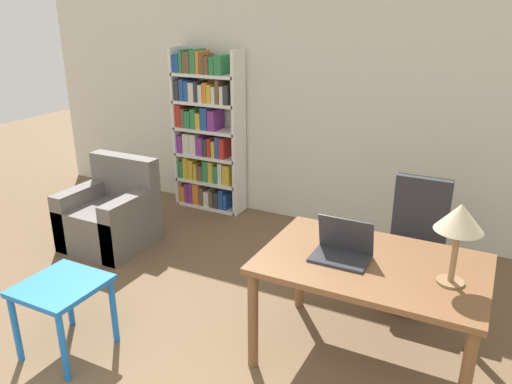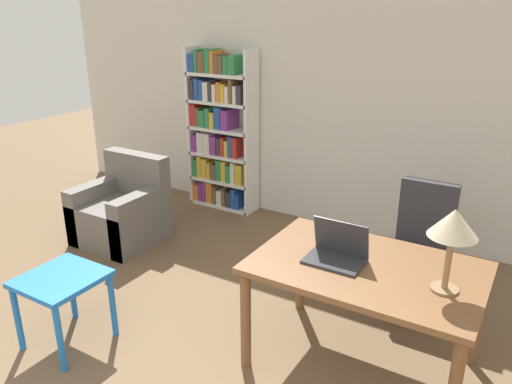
# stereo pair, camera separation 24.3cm
# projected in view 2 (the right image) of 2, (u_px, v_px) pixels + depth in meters

# --- Properties ---
(wall_back) EXTENTS (8.00, 0.06, 2.70)m
(wall_back) POSITION_uv_depth(u_px,v_px,m) (366.00, 106.00, 5.01)
(wall_back) COLOR silver
(wall_back) RESTS_ON ground_plane
(desk) EXTENTS (1.42, 0.94, 0.75)m
(desk) POSITION_uv_depth(u_px,v_px,m) (366.00, 279.00, 3.17)
(desk) COLOR brown
(desk) RESTS_ON ground_plane
(laptop) EXTENTS (0.37, 0.25, 0.26)m
(laptop) POSITION_uv_depth(u_px,v_px,m) (337.00, 252.00, 3.18)
(laptop) COLOR #2D2D33
(laptop) RESTS_ON desk
(table_lamp) EXTENTS (0.27, 0.27, 0.50)m
(table_lamp) POSITION_uv_depth(u_px,v_px,m) (453.00, 226.00, 2.73)
(table_lamp) COLOR olive
(table_lamp) RESTS_ON desk
(office_chair) EXTENTS (0.48, 0.48, 1.02)m
(office_chair) POSITION_uv_depth(u_px,v_px,m) (419.00, 252.00, 3.92)
(office_chair) COLOR black
(office_chair) RESTS_ON ground_plane
(side_table_blue) EXTENTS (0.51, 0.53, 0.54)m
(side_table_blue) POSITION_uv_depth(u_px,v_px,m) (63.00, 288.00, 3.47)
(side_table_blue) COLOR blue
(side_table_blue) RESTS_ON ground_plane
(armchair) EXTENTS (0.77, 0.75, 0.87)m
(armchair) POSITION_uv_depth(u_px,v_px,m) (122.00, 213.00, 5.13)
(armchair) COLOR #66605B
(armchair) RESTS_ON ground_plane
(bookshelf) EXTENTS (0.84, 0.28, 1.87)m
(bookshelf) POSITION_uv_depth(u_px,v_px,m) (220.00, 134.00, 5.83)
(bookshelf) COLOR white
(bookshelf) RESTS_ON ground_plane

